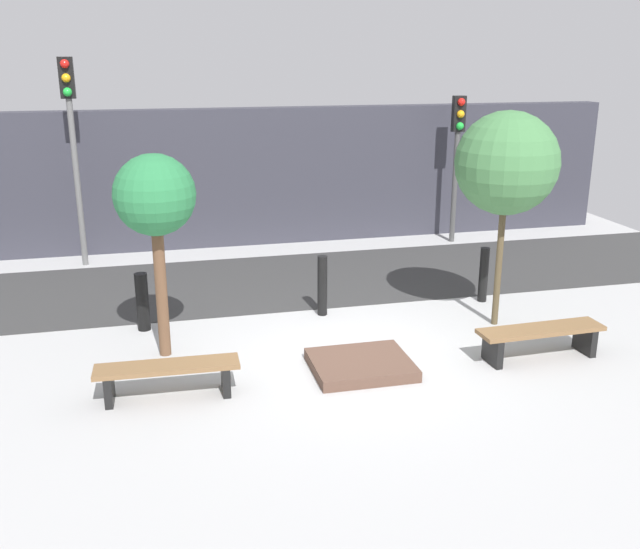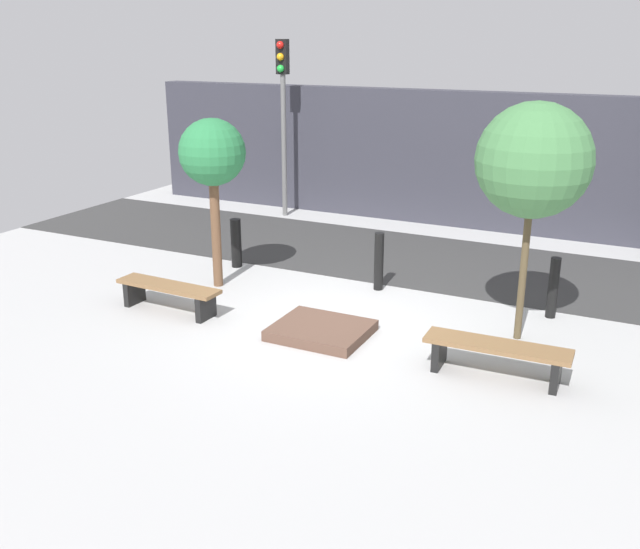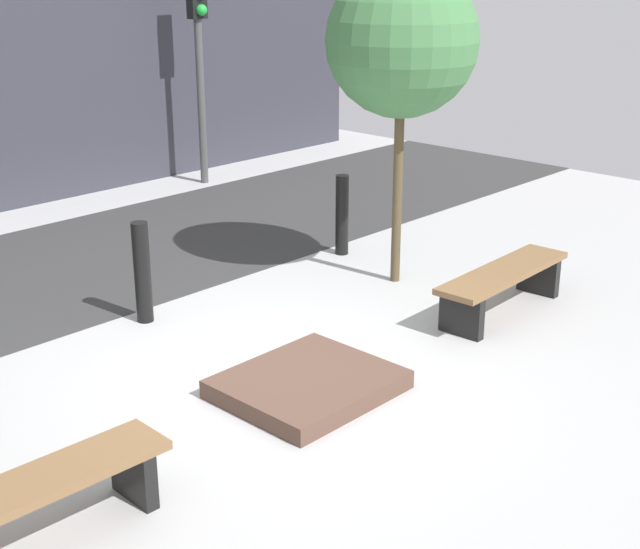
{
  "view_description": "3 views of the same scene",
  "coord_description": "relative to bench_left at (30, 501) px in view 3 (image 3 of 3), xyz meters",
  "views": [
    {
      "loc": [
        -2.67,
        -9.11,
        4.23
      ],
      "look_at": [
        -0.48,
        0.02,
        1.29
      ],
      "focal_mm": 40.0,
      "sensor_mm": 36.0,
      "label": 1
    },
    {
      "loc": [
        4.3,
        -9.15,
        4.22
      ],
      "look_at": [
        -0.07,
        -0.34,
        0.91
      ],
      "focal_mm": 40.0,
      "sensor_mm": 36.0,
      "label": 2
    },
    {
      "loc": [
        -4.76,
        -5.07,
        3.44
      ],
      "look_at": [
        0.1,
        -0.48,
        1.03
      ],
      "focal_mm": 50.0,
      "sensor_mm": 36.0,
      "label": 3
    }
  ],
  "objects": [
    {
      "name": "bollard_left",
      "position": [
        2.62,
        2.46,
        0.18
      ],
      "size": [
        0.16,
        0.16,
        1.02
      ],
      "primitive_type": "cylinder",
      "color": "black",
      "rests_on": "ground"
    },
    {
      "name": "traffic_light_mid_west",
      "position": [
        6.72,
        6.46,
        1.97
      ],
      "size": [
        0.28,
        0.27,
        3.31
      ],
      "color": "#474747",
      "rests_on": "ground"
    },
    {
      "name": "road_strip",
      "position": [
        2.62,
        4.44,
        -0.32
      ],
      "size": [
        18.0,
        3.47,
        0.01
      ],
      "primitive_type": "cube",
      "color": "#343434",
      "rests_on": "ground"
    },
    {
      "name": "bollard_center",
      "position": [
        5.54,
        2.46,
        0.16
      ],
      "size": [
        0.16,
        0.16,
        0.98
      ],
      "primitive_type": "cylinder",
      "color": "black",
      "rests_on": "ground"
    },
    {
      "name": "tree_behind_right_bench",
      "position": [
        5.25,
        1.39,
        2.28
      ],
      "size": [
        1.58,
        1.58,
        3.41
      ],
      "color": "#4F412B",
      "rests_on": "ground"
    },
    {
      "name": "planter_bed",
      "position": [
        2.62,
        0.2,
        -0.25
      ],
      "size": [
        1.36,
        1.17,
        0.16
      ],
      "primitive_type": "cube",
      "color": "brown",
      "rests_on": "ground"
    },
    {
      "name": "bench_right",
      "position": [
        5.25,
        0.0,
        0.01
      ],
      "size": [
        1.88,
        0.51,
        0.46
      ],
      "rotation": [
        0.0,
        0.0,
        0.03
      ],
      "color": "black",
      "rests_on": "ground"
    },
    {
      "name": "bench_left",
      "position": [
        0.0,
        0.0,
        0.0
      ],
      "size": [
        1.83,
        0.48,
        0.45
      ],
      "rotation": [
        0.0,
        0.0,
        -0.03
      ],
      "color": "black",
      "rests_on": "ground"
    },
    {
      "name": "ground_plane",
      "position": [
        2.62,
        0.63,
        -0.33
      ],
      "size": [
        18.0,
        18.0,
        0.0
      ],
      "primitive_type": "plane",
      "color": "#AAAAAA"
    }
  ]
}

